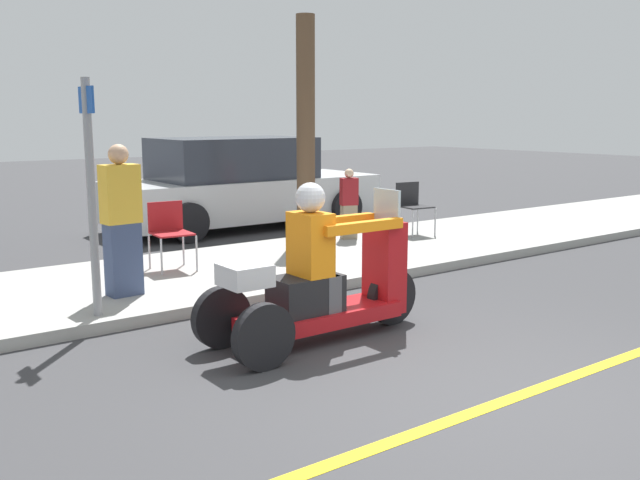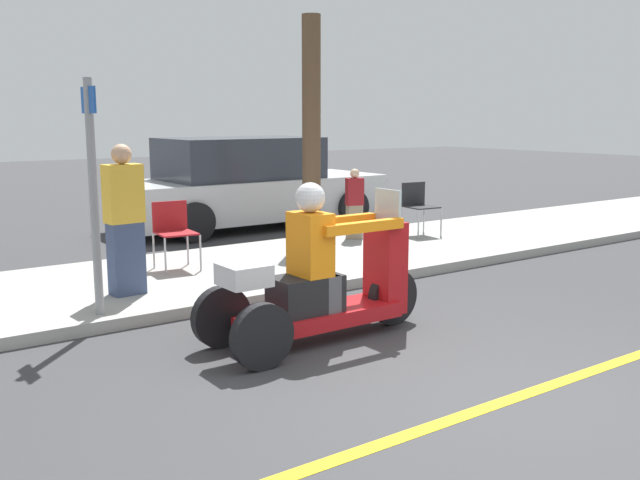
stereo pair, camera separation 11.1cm
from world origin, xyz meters
The scene contains 11 objects.
ground_plane centered at (0.00, 0.00, 0.00)m, with size 60.00×60.00×0.00m, color #38383A.
lane_stripe centered at (-0.24, 0.00, 0.00)m, with size 24.00×0.12×0.01m.
sidewalk_strip centered at (0.00, 4.60, 0.06)m, with size 28.00×2.80×0.12m.
motorcycle_trike centered at (-0.23, 1.89, 0.50)m, with size 2.20×0.78×1.42m.
spectator_by_tree centered at (-1.20, 4.05, 0.88)m, with size 0.39×0.25×1.58m.
spectator_far_back centered at (2.87, 5.34, 0.64)m, with size 0.29×0.23×1.07m.
folding_chair_set_back centered at (3.94, 5.08, 0.62)m, with size 0.51×0.51×0.82m.
folding_chair_curbside centered at (-0.25, 4.97, 0.62)m, with size 0.50×0.50×0.82m.
parked_car_lot_right centered at (2.56, 8.01, 0.75)m, with size 4.86×2.04×1.60m.
tree_trunk centered at (2.39, 5.79, 1.78)m, with size 0.28×0.28×3.33m.
street_sign centered at (-1.70, 3.45, 1.32)m, with size 0.08×0.36×2.20m.
Camera 2 is at (-3.81, -3.09, 1.98)m, focal length 40.00 mm.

